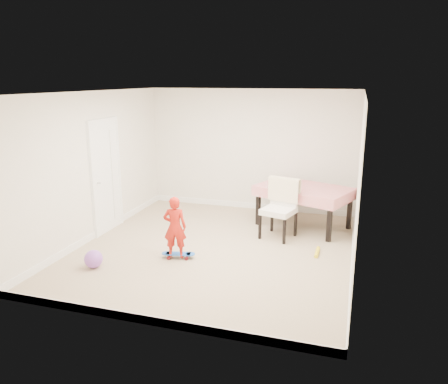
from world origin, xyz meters
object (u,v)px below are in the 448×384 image
(skateboard, at_px, (178,256))
(balloon, at_px, (93,259))
(dining_chair, at_px, (278,209))
(child, at_px, (175,229))
(dining_table, at_px, (303,207))

(skateboard, distance_m, balloon, 1.31)
(dining_chair, relative_size, balloon, 3.83)
(dining_chair, xyz_separation_m, child, (-1.39, -1.44, -0.04))
(balloon, bearing_deg, dining_table, 45.49)
(skateboard, height_order, child, child)
(balloon, bearing_deg, child, 32.65)
(dining_chair, distance_m, child, 2.00)
(dining_table, xyz_separation_m, skateboard, (-1.72, -2.14, -0.36))
(skateboard, bearing_deg, dining_chair, 33.24)
(dining_table, xyz_separation_m, child, (-1.75, -2.18, 0.10))
(skateboard, xyz_separation_m, child, (-0.03, -0.04, 0.46))
(skateboard, bearing_deg, balloon, -159.36)
(child, bearing_deg, skateboard, -141.67)
(dining_table, height_order, skateboard, dining_table)
(dining_table, relative_size, skateboard, 3.16)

